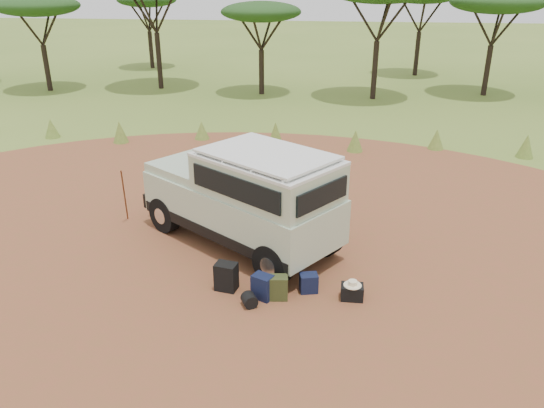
# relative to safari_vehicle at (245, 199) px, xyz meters

# --- Properties ---
(ground) EXTENTS (140.00, 140.00, 0.00)m
(ground) POSITION_rel_safari_vehicle_xyz_m (-0.36, -0.59, -1.19)
(ground) COLOR olive
(ground) RESTS_ON ground
(dirt_clearing) EXTENTS (23.00, 23.00, 0.01)m
(dirt_clearing) POSITION_rel_safari_vehicle_xyz_m (-0.36, -0.59, -1.19)
(dirt_clearing) COLOR brown
(dirt_clearing) RESTS_ON ground
(grass_fringe) EXTENTS (36.60, 1.60, 0.90)m
(grass_fringe) POSITION_rel_safari_vehicle_xyz_m (-0.24, 8.08, -0.79)
(grass_fringe) COLOR olive
(grass_fringe) RESTS_ON ground
(safari_vehicle) EXTENTS (5.25, 4.50, 2.47)m
(safari_vehicle) POSITION_rel_safari_vehicle_xyz_m (0.00, 0.00, 0.00)
(safari_vehicle) COLOR #AEC1A5
(safari_vehicle) RESTS_ON ground
(walking_staff) EXTENTS (0.21, 0.46, 1.53)m
(walking_staff) POSITION_rel_safari_vehicle_xyz_m (-3.31, 0.79, -0.43)
(walking_staff) COLOR brown
(walking_staff) RESTS_ON ground
(backpack_black) EXTENTS (0.48, 0.39, 0.60)m
(backpack_black) POSITION_rel_safari_vehicle_xyz_m (-0.04, -2.03, -0.89)
(backpack_black) COLOR black
(backpack_black) RESTS_ON ground
(backpack_navy) EXTENTS (0.48, 0.43, 0.52)m
(backpack_navy) POSITION_rel_safari_vehicle_xyz_m (0.75, -2.25, -0.93)
(backpack_navy) COLOR #111B36
(backpack_navy) RESTS_ON ground
(backpack_olive) EXTENTS (0.40, 0.31, 0.51)m
(backpack_olive) POSITION_rel_safari_vehicle_xyz_m (1.07, -2.23, -0.94)
(backpack_olive) COLOR #3E431F
(backpack_olive) RESTS_ON ground
(duffel_navy) EXTENTS (0.41, 0.35, 0.40)m
(duffel_navy) POSITION_rel_safari_vehicle_xyz_m (1.65, -1.89, -0.99)
(duffel_navy) COLOR #111B36
(duffel_navy) RESTS_ON ground
(hard_case) EXTENTS (0.45, 0.32, 0.31)m
(hard_case) POSITION_rel_safari_vehicle_xyz_m (2.53, -2.04, -1.03)
(hard_case) COLOR black
(hard_case) RESTS_ON ground
(stuff_sack) EXTENTS (0.38, 0.38, 0.28)m
(stuff_sack) POSITION_rel_safari_vehicle_xyz_m (0.54, -2.57, -1.05)
(stuff_sack) COLOR black
(stuff_sack) RESTS_ON ground
(safari_hat) EXTENTS (0.36, 0.36, 0.10)m
(safari_hat) POSITION_rel_safari_vehicle_xyz_m (2.53, -2.04, -0.84)
(safari_hat) COLOR beige
(safari_hat) RESTS_ON hard_case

